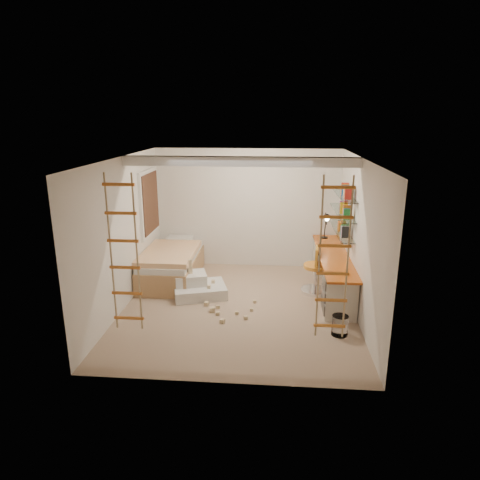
# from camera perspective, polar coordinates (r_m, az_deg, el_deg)

# --- Properties ---
(floor) EXTENTS (4.50, 4.50, 0.00)m
(floor) POSITION_cam_1_polar(r_m,az_deg,el_deg) (7.66, -0.19, -8.92)
(floor) COLOR #9F8366
(floor) RESTS_ON ground
(ceiling_beam) EXTENTS (4.00, 0.18, 0.16)m
(ceiling_beam) POSITION_cam_1_polar(r_m,az_deg,el_deg) (7.27, 0.00, 10.43)
(ceiling_beam) COLOR white
(ceiling_beam) RESTS_ON ceiling
(window_frame) EXTENTS (0.06, 1.15, 1.35)m
(window_frame) POSITION_cam_1_polar(r_m,az_deg,el_deg) (8.96, -12.05, 4.88)
(window_frame) COLOR white
(window_frame) RESTS_ON wall_left
(window_blind) EXTENTS (0.02, 1.00, 1.20)m
(window_blind) POSITION_cam_1_polar(r_m,az_deg,el_deg) (8.94, -11.81, 4.88)
(window_blind) COLOR #4C2D1E
(window_blind) RESTS_ON window_frame
(rope_ladder_left) EXTENTS (0.41, 0.04, 2.13)m
(rope_ladder_left) POSITION_cam_1_polar(r_m,az_deg,el_deg) (5.78, -15.21, -1.85)
(rope_ladder_left) COLOR orange
(rope_ladder_left) RESTS_ON ceiling
(rope_ladder_right) EXTENTS (0.41, 0.04, 2.13)m
(rope_ladder_right) POSITION_cam_1_polar(r_m,az_deg,el_deg) (5.49, 12.36, -2.60)
(rope_ladder_right) COLOR orange
(rope_ladder_right) RESTS_ON ceiling
(waste_bin) EXTENTS (0.25, 0.25, 0.32)m
(waste_bin) POSITION_cam_1_polar(r_m,az_deg,el_deg) (6.87, 13.18, -11.03)
(waste_bin) COLOR white
(waste_bin) RESTS_ON floor
(desk) EXTENTS (0.56, 2.80, 0.75)m
(desk) POSITION_cam_1_polar(r_m,az_deg,el_deg) (8.35, 12.19, -4.12)
(desk) COLOR #C85917
(desk) RESTS_ON floor
(shelves) EXTENTS (0.25, 1.80, 0.71)m
(shelves) POSITION_cam_1_polar(r_m,az_deg,el_deg) (8.32, 13.45, 3.60)
(shelves) COLOR white
(shelves) RESTS_ON wall_right
(bed) EXTENTS (1.02, 2.00, 0.69)m
(bed) POSITION_cam_1_polar(r_m,az_deg,el_deg) (8.89, -9.06, -3.21)
(bed) COLOR #AD7F51
(bed) RESTS_ON floor
(task_lamp) EXTENTS (0.14, 0.36, 0.57)m
(task_lamp) POSITION_cam_1_polar(r_m,az_deg,el_deg) (9.04, 11.43, 2.35)
(task_lamp) COLOR black
(task_lamp) RESTS_ON desk
(swivel_chair) EXTENTS (0.60, 0.60, 0.90)m
(swivel_chair) POSITION_cam_1_polar(r_m,az_deg,el_deg) (8.28, 10.03, -4.71)
(swivel_chair) COLOR orange
(swivel_chair) RESTS_ON floor
(play_platform) EXTENTS (1.12, 0.98, 0.42)m
(play_platform) POSITION_cam_1_polar(r_m,az_deg,el_deg) (8.12, -5.74, -6.24)
(play_platform) COLOR silver
(play_platform) RESTS_ON floor
(toy_blocks) EXTENTS (1.35, 1.26, 0.69)m
(toy_blocks) POSITION_cam_1_polar(r_m,az_deg,el_deg) (7.66, -3.32, -7.38)
(toy_blocks) COLOR #CCB284
(toy_blocks) RESTS_ON floor
(books) EXTENTS (0.14, 0.70, 0.92)m
(books) POSITION_cam_1_polar(r_m,az_deg,el_deg) (8.30, 13.51, 4.46)
(books) COLOR #262626
(books) RESTS_ON shelves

